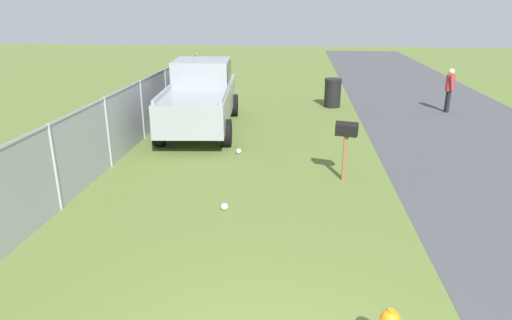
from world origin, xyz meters
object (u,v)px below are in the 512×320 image
(mailbox, at_px, (346,134))
(trash_bin, at_px, (333,93))
(pickup_truck, at_px, (201,93))
(pedestrian, at_px, (450,87))

(mailbox, xyz_separation_m, trash_bin, (7.65, -0.23, -0.53))
(pickup_truck, height_order, trash_bin, pickup_truck)
(mailbox, relative_size, trash_bin, 1.25)
(mailbox, bearing_deg, trash_bin, 13.68)
(trash_bin, xyz_separation_m, pedestrian, (-0.47, -4.13, 0.36))
(pickup_truck, distance_m, pedestrian, 9.00)
(pickup_truck, bearing_deg, pedestrian, -75.34)
(trash_bin, distance_m, pedestrian, 4.17)
(mailbox, distance_m, trash_bin, 7.67)
(mailbox, xyz_separation_m, pedestrian, (7.17, -4.36, -0.17))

